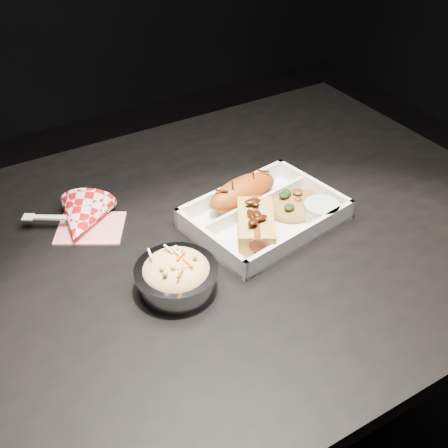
% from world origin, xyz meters
% --- Properties ---
extents(dining_table, '(1.20, 0.80, 0.75)m').
position_xyz_m(dining_table, '(0.00, 0.00, 0.66)').
color(dining_table, black).
rests_on(dining_table, ground).
extents(food_tray, '(0.28, 0.22, 0.04)m').
position_xyz_m(food_tray, '(0.13, -0.01, 0.76)').
color(food_tray, silver).
rests_on(food_tray, dining_table).
extents(fried_pastry, '(0.15, 0.08, 0.05)m').
position_xyz_m(fried_pastry, '(0.12, 0.04, 0.78)').
color(fried_pastry, '#9F430F').
rests_on(fried_pastry, food_tray).
extents(hotdog, '(0.11, 0.13, 0.06)m').
position_xyz_m(hotdog, '(0.09, -0.05, 0.78)').
color(hotdog, gold).
rests_on(hotdog, food_tray).
extents(fried_rice_mound, '(0.12, 0.11, 0.03)m').
position_xyz_m(fried_rice_mound, '(0.20, -0.02, 0.77)').
color(fried_rice_mound, olive).
rests_on(fried_rice_mound, food_tray).
extents(cupcake_liner, '(0.06, 0.06, 0.03)m').
position_xyz_m(cupcake_liner, '(0.22, -0.06, 0.77)').
color(cupcake_liner, '#A9C695').
rests_on(cupcake_liner, food_tray).
extents(foil_coleslaw_cup, '(0.12, 0.12, 0.07)m').
position_xyz_m(foil_coleslaw_cup, '(-0.07, -0.08, 0.78)').
color(foil_coleslaw_cup, silver).
rests_on(foil_coleslaw_cup, dining_table).
extents(napkin_fork, '(0.17, 0.15, 0.10)m').
position_xyz_m(napkin_fork, '(-0.14, 0.13, 0.77)').
color(napkin_fork, red).
rests_on(napkin_fork, dining_table).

